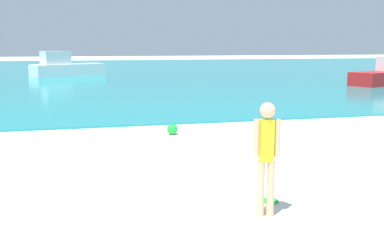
{
  "coord_description": "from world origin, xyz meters",
  "views": [
    {
      "loc": [
        -1.89,
        -0.72,
        2.48
      ],
      "look_at": [
        0.19,
        7.76,
        1.1
      ],
      "focal_mm": 41.69,
      "sensor_mm": 36.0,
      "label": 1
    }
  ],
  "objects_px": {
    "frisbee": "(270,201)",
    "boat_far": "(66,67)",
    "person_standing": "(267,153)",
    "beach_ball": "(172,129)"
  },
  "relations": [
    {
      "from": "person_standing",
      "to": "boat_far",
      "type": "xyz_separation_m",
      "value": [
        -3.84,
        31.15,
        -0.22
      ]
    },
    {
      "from": "person_standing",
      "to": "beach_ball",
      "type": "height_order",
      "value": "person_standing"
    },
    {
      "from": "person_standing",
      "to": "frisbee",
      "type": "relative_size",
      "value": 6.25
    },
    {
      "from": "frisbee",
      "to": "beach_ball",
      "type": "xyz_separation_m",
      "value": [
        -0.46,
        5.7,
        0.14
      ]
    },
    {
      "from": "frisbee",
      "to": "boat_far",
      "type": "height_order",
      "value": "boat_far"
    },
    {
      "from": "beach_ball",
      "to": "person_standing",
      "type": "bearing_deg",
      "value": -88.71
    },
    {
      "from": "boat_far",
      "to": "person_standing",
      "type": "bearing_deg",
      "value": -110.71
    },
    {
      "from": "frisbee",
      "to": "person_standing",
      "type": "bearing_deg",
      "value": -120.77
    },
    {
      "from": "person_standing",
      "to": "boat_far",
      "type": "bearing_deg",
      "value": 107.34
    },
    {
      "from": "frisbee",
      "to": "boat_far",
      "type": "relative_size",
      "value": 0.05
    }
  ]
}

